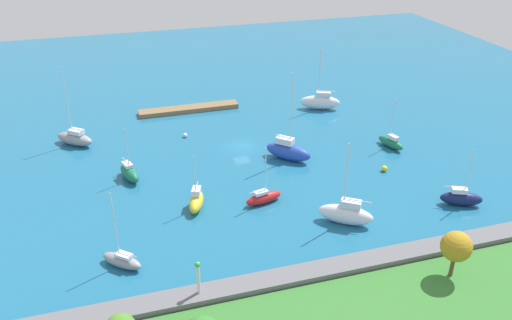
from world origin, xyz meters
TOP-DOWN VIEW (x-y plane):
  - water at (0.00, 0.00)m, footprint 160.00×160.00m
  - pier_dock at (5.35, -17.16)m, footprint 18.26×2.70m
  - breakwater at (0.00, 33.00)m, footprint 62.44×2.61m
  - harbor_beacon at (13.45, 33.00)m, footprint 0.56×0.56m
  - park_tree_center at (-12.27, 37.43)m, footprint 3.19×3.19m
  - sailboat_white_far_north at (-18.18, -11.01)m, footprint 7.54×4.83m
  - sailboat_gray_near_pier at (20.39, 24.96)m, footprint 4.79×4.55m
  - sailboat_green_inner_mooring at (-22.57, 7.20)m, footprint 2.76×5.26m
  - sailboat_yellow_lone_north at (10.37, 15.77)m, footprint 3.23×5.07m
  - sailboat_blue_far_south at (-5.55, 6.30)m, footprint 6.77×6.78m
  - sailboat_navy_off_beacon at (-22.61, 24.99)m, footprint 5.57×3.79m
  - sailboat_red_mid_basin at (1.75, 17.09)m, footprint 5.38×2.63m
  - sailboat_white_lone_south at (-6.47, 24.46)m, footprint 6.68×5.57m
  - sailboat_gray_center_basin at (25.34, -8.34)m, footprint 6.56×6.06m
  - sailboat_green_west_end at (17.96, 5.66)m, footprint 3.22×5.40m
  - mooring_buoy_white at (8.01, -6.01)m, footprint 0.73×0.73m
  - mooring_buoy_yellow at (-17.68, 13.99)m, footprint 0.88×0.88m

SIDE VIEW (x-z plane):
  - water at x=0.00m, z-range 0.00..0.00m
  - mooring_buoy_white at x=8.01m, z-range 0.00..0.73m
  - pier_dock at x=5.35m, z-range 0.00..0.80m
  - mooring_buoy_yellow at x=-17.68m, z-range 0.00..0.88m
  - breakwater at x=0.00m, z-range 0.00..1.35m
  - sailboat_gray_near_pier at x=20.39m, z-range -3.85..5.44m
  - sailboat_red_mid_basin at x=1.75m, z-range -3.17..4.81m
  - sailboat_green_inner_mooring at x=-22.57m, z-range -3.16..4.96m
  - sailboat_navy_off_beacon at x=-22.61m, z-range -2.99..5.06m
  - sailboat_green_west_end at x=17.96m, z-range -2.94..5.06m
  - sailboat_yellow_lone_north at x=10.37m, z-range -2.70..4.87m
  - sailboat_gray_center_basin at x=25.34m, z-range -4.93..7.23m
  - sailboat_white_lone_south at x=-6.47m, z-range -4.04..6.83m
  - sailboat_blue_far_south at x=-5.55m, z-range -5.42..8.28m
  - sailboat_white_far_north at x=-18.18m, z-range -4.30..7.22m
  - harbor_beacon at x=13.45m, z-range 1.64..5.37m
  - park_tree_center at x=-12.27m, z-range 1.83..7.12m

